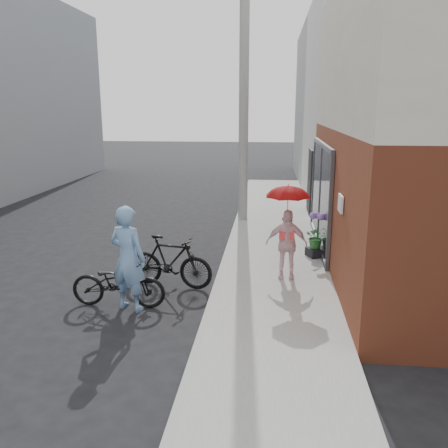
# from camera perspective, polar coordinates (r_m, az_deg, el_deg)

# --- Properties ---
(ground) EXTENTS (80.00, 80.00, 0.00)m
(ground) POSITION_cam_1_polar(r_m,az_deg,el_deg) (9.00, -7.27, -8.81)
(ground) COLOR black
(ground) RESTS_ON ground
(sidewalk) EXTENTS (2.20, 24.00, 0.12)m
(sidewalk) POSITION_cam_1_polar(r_m,az_deg,el_deg) (10.64, 6.30, -4.80)
(sidewalk) COLOR gray
(sidewalk) RESTS_ON ground
(curb) EXTENTS (0.12, 24.00, 0.12)m
(curb) POSITION_cam_1_polar(r_m,az_deg,el_deg) (10.69, 0.05, -4.63)
(curb) COLOR #9E9E99
(curb) RESTS_ON ground
(plaster_building) EXTENTS (8.00, 6.00, 7.00)m
(plaster_building) POSITION_cam_1_polar(r_m,az_deg,el_deg) (17.87, 23.49, 12.96)
(plaster_building) COLOR silver
(plaster_building) RESTS_ON ground
(east_building_far) EXTENTS (8.00, 8.00, 7.00)m
(east_building_far) POSITION_cam_1_polar(r_m,az_deg,el_deg) (24.64, 18.59, 13.34)
(east_building_far) COLOR gray
(east_building_far) RESTS_ON ground
(utility_pole) EXTENTS (0.28, 0.28, 7.00)m
(utility_pole) POSITION_cam_1_polar(r_m,az_deg,el_deg) (14.10, 2.39, 14.09)
(utility_pole) COLOR #9E9E99
(utility_pole) RESTS_ON ground
(officer) EXTENTS (0.79, 0.64, 1.86)m
(officer) POSITION_cam_1_polar(r_m,az_deg,el_deg) (8.32, -11.47, -4.08)
(officer) COLOR #729DCC
(officer) RESTS_ON ground
(bike_left) EXTENTS (1.69, 0.60, 0.88)m
(bike_left) POSITION_cam_1_polar(r_m,az_deg,el_deg) (8.63, -12.61, -6.92)
(bike_left) COLOR black
(bike_left) RESTS_ON ground
(bike_right) EXTENTS (1.78, 0.80, 1.03)m
(bike_right) POSITION_cam_1_polar(r_m,az_deg,el_deg) (9.36, -6.47, -4.51)
(bike_right) COLOR black
(bike_right) RESTS_ON ground
(kimono_woman) EXTENTS (0.83, 0.38, 1.40)m
(kimono_woman) POSITION_cam_1_polar(r_m,az_deg,el_deg) (9.48, 7.52, -2.39)
(kimono_woman) COLOR #F6CED5
(kimono_woman) RESTS_ON sidewalk
(parasol) EXTENTS (0.86, 0.86, 0.75)m
(parasol) POSITION_cam_1_polar(r_m,az_deg,el_deg) (9.24, 7.73, 4.01)
(parasol) COLOR red
(parasol) RESTS_ON kimono_woman
(planter) EXTENTS (0.49, 0.49, 0.19)m
(planter) POSITION_cam_1_polar(r_m,az_deg,el_deg) (11.09, 10.97, -3.34)
(planter) COLOR black
(planter) RESTS_ON sidewalk
(potted_plant) EXTENTS (0.48, 0.42, 0.54)m
(potted_plant) POSITION_cam_1_polar(r_m,az_deg,el_deg) (10.99, 11.06, -1.53)
(potted_plant) COLOR #2B6B2D
(potted_plant) RESTS_ON planter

